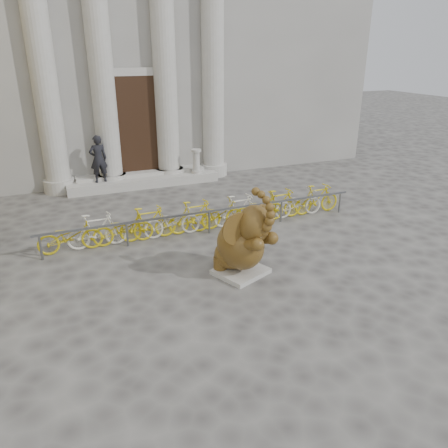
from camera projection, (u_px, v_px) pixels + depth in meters
name	position (u px, v px, depth m)	size (l,w,h in m)	color
ground	(239.00, 299.00, 9.70)	(80.00, 80.00, 0.00)	#474442
classical_building	(109.00, 30.00, 20.26)	(22.00, 10.70, 12.00)	gray
entrance_steps	(144.00, 181.00, 17.69)	(6.00, 1.20, 0.36)	#A8A59E
elephant_statue	(242.00, 243.00, 10.45)	(1.56, 1.83, 2.30)	#A8A59E
bike_rack	(206.00, 215.00, 13.17)	(9.78, 0.53, 1.00)	slate
pedestrian	(98.00, 159.00, 16.60)	(0.66, 0.43, 1.81)	black
balustrade_post	(196.00, 162.00, 17.96)	(0.41, 0.41, 1.00)	#A8A59E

